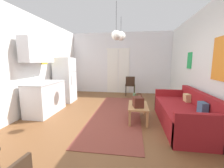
{
  "coord_description": "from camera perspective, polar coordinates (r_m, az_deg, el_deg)",
  "views": [
    {
      "loc": [
        0.6,
        -3.33,
        1.46
      ],
      "look_at": [
        -0.01,
        0.84,
        0.82
      ],
      "focal_mm": 23.33,
      "sensor_mm": 36.0,
      "label": 1
    }
  ],
  "objects": [
    {
      "name": "wall_left",
      "position": [
        4.43,
        -33.06,
        6.46
      ],
      "size": [
        0.12,
        7.22,
        2.79
      ],
      "color": "white",
      "rests_on": "ground_plane"
    },
    {
      "name": "bamboo_vase",
      "position": [
        3.9,
        8.87,
        -5.33
      ],
      "size": [
        0.09,
        0.09,
        0.46
      ],
      "color": "#47704C",
      "rests_on": "coffee_table"
    },
    {
      "name": "area_rug",
      "position": [
        4.21,
        1.88,
        -11.55
      ],
      "size": [
        1.29,
        3.68,
        0.01
      ],
      "primitive_type": "cube",
      "color": "brown",
      "rests_on": "ground_plane"
    },
    {
      "name": "couch",
      "position": [
        3.81,
        26.81,
        -10.47
      ],
      "size": [
        0.91,
        2.13,
        0.79
      ],
      "color": "maroon",
      "rests_on": "ground_plane"
    },
    {
      "name": "kitchen_counter",
      "position": [
        4.54,
        -25.28,
        -0.64
      ],
      "size": [
        0.63,
        1.24,
        2.09
      ],
      "color": "silver",
      "rests_on": "ground_plane"
    },
    {
      "name": "handbag",
      "position": [
        3.52,
        10.18,
        -6.91
      ],
      "size": [
        0.27,
        0.3,
        0.34
      ],
      "color": "#512319",
      "rests_on": "coffee_table"
    },
    {
      "name": "refrigerator",
      "position": [
        5.59,
        -17.9,
        1.54
      ],
      "size": [
        0.64,
        0.65,
        1.61
      ],
      "color": "white",
      "rests_on": "ground_plane"
    },
    {
      "name": "pendant_lamp_far",
      "position": [
        4.64,
        3.52,
        18.25
      ],
      "size": [
        0.27,
        0.27,
        0.69
      ],
      "color": "black"
    },
    {
      "name": "ground_plane",
      "position": [
        3.71,
        -1.74,
        -15.36
      ],
      "size": [
        5.13,
        7.62,
        0.1
      ],
      "primitive_type": "cube",
      "color": "brown"
    },
    {
      "name": "pendant_lamp_near",
      "position": [
        3.5,
        1.66,
        18.58
      ],
      "size": [
        0.22,
        0.22,
        0.84
      ],
      "color": "black"
    },
    {
      "name": "coffee_table",
      "position": [
        3.73,
        10.17,
        -8.92
      ],
      "size": [
        0.47,
        0.86,
        0.4
      ],
      "color": "#B27F4C",
      "rests_on": "ground_plane"
    },
    {
      "name": "wall_right",
      "position": [
        3.75,
        35.82,
        6.09
      ],
      "size": [
        0.12,
        7.22,
        2.79
      ],
      "color": "silver",
      "rests_on": "ground_plane"
    },
    {
      "name": "wall_back",
      "position": [
        6.92,
        3.35,
        8.03
      ],
      "size": [
        4.73,
        0.13,
        2.79
      ],
      "color": "silver",
      "rests_on": "ground_plane"
    },
    {
      "name": "accent_chair",
      "position": [
        6.3,
        7.12,
        -0.23
      ],
      "size": [
        0.43,
        0.41,
        0.85
      ],
      "rotation": [
        0.0,
        0.0,
        3.17
      ],
      "color": "black",
      "rests_on": "ground_plane"
    }
  ]
}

